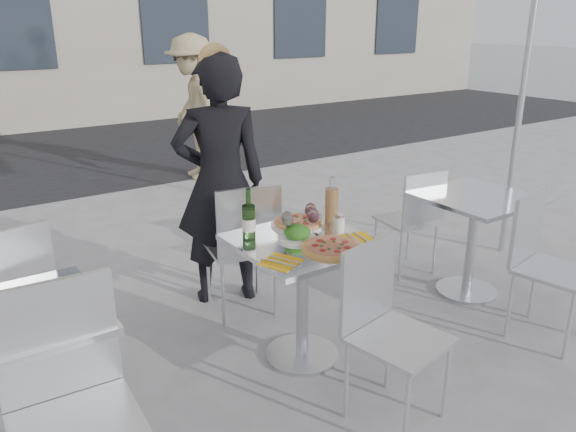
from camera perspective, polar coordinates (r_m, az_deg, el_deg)
ground at (r=3.48m, az=1.43°, el=-14.02°), size 80.00×80.00×0.00m
street_asphalt at (r=9.22m, az=-22.91°, el=5.82°), size 24.00×5.00×0.00m
main_table at (r=3.22m, az=1.51°, el=-5.97°), size 0.72×0.72×0.75m
side_table_left at (r=2.73m, az=-25.71°, el=-12.96°), size 0.72×0.72×0.75m
side_table_right at (r=4.21m, az=18.35°, el=-0.76°), size 0.72×0.72×0.75m
chair_far at (r=3.68m, az=-4.45°, el=-2.39°), size 0.50×0.51×0.94m
chair_near at (r=2.83m, az=9.79°, el=-10.15°), size 0.48×0.49×0.90m
side_chair_lfar at (r=3.23m, az=-26.74°, el=-7.40°), size 0.53×0.54×0.97m
side_chair_lnear at (r=2.35m, az=-21.39°, el=-16.36°), size 0.48×0.49×1.00m
side_chair_rfar at (r=4.41m, az=12.72°, el=0.21°), size 0.44×0.45×0.85m
side_chair_rnear at (r=3.81m, az=24.39°, el=-3.56°), size 0.49×0.50×0.92m
woman_diner at (r=3.86m, az=-6.92°, el=3.41°), size 0.73×0.60×1.73m
pedestrian_b at (r=7.16m, az=-9.51°, el=10.79°), size 0.82×1.23×1.77m
pizza_near at (r=3.02m, az=4.43°, el=-3.17°), size 0.32×0.32×0.02m
pizza_far at (r=3.35m, az=1.00°, el=-0.70°), size 0.32×0.32×0.03m
salad_plate at (r=3.13m, az=0.96°, el=-1.79°), size 0.22×0.22×0.09m
wine_bottle at (r=3.11m, az=-4.01°, el=-0.46°), size 0.07×0.08×0.29m
carafe at (r=3.36m, az=4.46°, el=1.12°), size 0.08×0.08×0.29m
sugar_shaker at (r=3.25m, az=5.20°, el=-0.71°), size 0.06×0.06×0.11m
wineglass_white_a at (r=3.13m, az=-0.07°, el=-0.36°), size 0.07×0.07×0.16m
wineglass_white_b at (r=3.11m, az=-0.04°, el=-0.46°), size 0.07×0.07×0.16m
wineglass_red_a at (r=3.18m, az=2.59°, el=-0.08°), size 0.07×0.07×0.16m
wineglass_red_b at (r=3.27m, az=2.30°, el=0.52°), size 0.07×0.07×0.16m
napkin_left at (r=2.85m, az=-0.75°, el=-4.67°), size 0.24×0.24×0.01m
napkin_right at (r=3.17m, az=7.02°, el=-2.30°), size 0.22×0.22×0.01m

